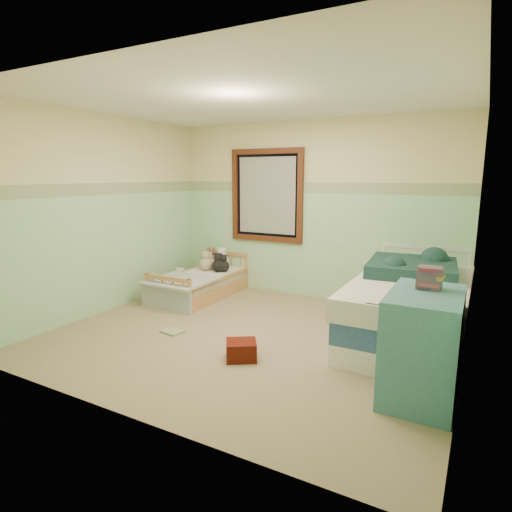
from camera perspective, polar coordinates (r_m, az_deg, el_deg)
The scene contains 29 objects.
floor at distance 4.73m, azimuth -0.88°, elevation -10.91°, with size 4.20×3.60×0.02m, color #87795A.
ceiling at distance 4.46m, azimuth -0.98°, elevation 20.78°, with size 4.20×3.60×0.02m, color white.
wall_back at distance 6.04m, azimuth 7.54°, elevation 6.09°, with size 4.20×0.04×2.50m, color beige.
wall_front at distance 3.00m, azimuth -18.10°, elevation 0.87°, with size 4.20×0.04×2.50m, color beige.
wall_left at distance 5.74m, azimuth -19.59°, elevation 5.31°, with size 0.04×3.60×2.50m, color beige.
wall_right at distance 3.85m, azimuth 27.43°, elevation 2.30°, with size 0.04×3.60×2.50m, color beige.
wainscot_mint at distance 6.09m, azimuth 7.37°, elevation 1.38°, with size 4.20×0.01×1.50m, color #A8CFAB.
border_strip at distance 6.01m, azimuth 7.56°, elevation 9.17°, with size 4.20×0.01×0.15m, color #4B7254.
window_frame at distance 6.28m, azimuth 1.42°, elevation 8.18°, with size 1.16×0.06×1.36m, color #461E12.
window_blinds at distance 6.29m, azimuth 1.46°, elevation 8.18°, with size 0.92×0.01×1.12m, color #B2B2B1.
toddler_bed_frame at distance 6.26m, azimuth -7.46°, elevation -4.47°, with size 0.77×1.53×0.20m, color olive.
toddler_mattress at distance 6.22m, azimuth -7.50°, elevation -3.06°, with size 0.70×1.46×0.12m, color silver.
patchwork_quilt at distance 5.83m, azimuth -10.26°, elevation -3.31°, with size 0.83×0.77×0.03m, color #7398D8.
plush_bed_brown at distance 6.66m, azimuth -6.06°, elevation -0.62°, with size 0.21×0.21×0.21m, color brown.
plush_bed_white at distance 6.55m, azimuth -4.62°, elevation -0.74°, with size 0.22×0.22×0.22m, color silver.
plush_bed_tan at distance 6.46m, azimuth -6.80°, elevation -1.06°, with size 0.20×0.20×0.20m, color tan.
plush_bed_dark at distance 6.33m, azimuth -5.09°, elevation -1.29°, with size 0.20×0.20×0.20m, color black.
plush_floor_cream at distance 6.60m, azimuth -10.20°, elevation -3.55°, with size 0.24×0.24×0.24m, color silver.
plush_floor_tan at distance 6.20m, azimuth -10.28°, elevation -4.51°, with size 0.24×0.24×0.24m, color tan.
twin_bed_frame at distance 4.89m, azimuth 19.97°, elevation -9.31°, with size 1.08×2.15×0.22m, color white.
twin_boxspring at distance 4.82m, azimuth 20.14°, elevation -6.85°, with size 1.08×2.15×0.22m, color navy.
twin_mattress at distance 4.76m, azimuth 20.31°, elevation -4.33°, with size 1.12×2.19×0.22m, color white.
teal_blanket at distance 5.02m, azimuth 20.39°, elevation -1.47°, with size 0.91×0.97×0.14m, color black.
dresser at distance 3.63m, azimuth 21.65°, elevation -11.16°, with size 0.53×0.85×0.85m, color teal.
book_stack at distance 3.60m, azimuth 22.47°, elevation -2.76°, with size 0.18×0.14×0.18m, color brown.
red_pillow at distance 4.15m, azimuth -2.01°, elevation -12.64°, with size 0.29×0.25×0.18m, color maroon.
floor_book at distance 4.92m, azimuth -11.26°, elevation -9.98°, with size 0.24×0.18×0.02m, color gold.
extra_plush_0 at distance 6.34m, azimuth -4.43°, elevation -1.36°, with size 0.18×0.18×0.18m, color black.
extra_plush_1 at distance 6.50m, azimuth -6.45°, elevation -1.05°, with size 0.19×0.19×0.19m, color silver.
Camera 1 is at (2.16, -3.82, 1.74)m, focal length 29.51 mm.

